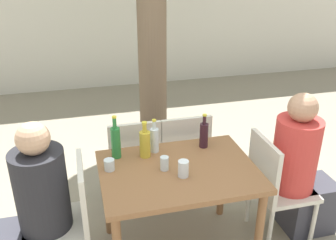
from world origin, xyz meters
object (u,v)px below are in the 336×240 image
object	(u,v)px
drinking_glass_2	(109,165)
drinking_glass_1	(183,169)
patio_chair_3	(183,152)
green_bottle_2	(116,142)
person_seated_1	(301,173)
water_bottle_1	(154,139)
dining_table_front	(178,181)
patio_chair_2	(134,159)
person_seated_0	(33,215)
drinking_glass_0	(164,163)
oil_cruet_3	(145,143)
wine_bottle_0	(204,134)
patio_chair_0	(69,215)
patio_chair_1	(274,183)

from	to	relation	value
drinking_glass_2	drinking_glass_1	bearing A→B (deg)	-23.16
patio_chair_3	green_bottle_2	xyz separation A→B (m)	(-0.63, -0.36, 0.38)
person_seated_1	water_bottle_1	world-z (taller)	person_seated_1
dining_table_front	drinking_glass_1	size ratio (longest dim) A/B	9.40
water_bottle_1	green_bottle_2	bearing A→B (deg)	-177.27
patio_chair_2	person_seated_0	xyz separation A→B (m)	(-0.80, -0.64, 0.04)
green_bottle_2	drinking_glass_0	world-z (taller)	green_bottle_2
oil_cruet_3	drinking_glass_2	world-z (taller)	oil_cruet_3
patio_chair_2	wine_bottle_0	xyz separation A→B (m)	(0.50, -0.37, 0.36)
person_seated_0	patio_chair_2	bearing A→B (deg)	128.82
drinking_glass_1	person_seated_1	bearing A→B (deg)	5.47
person_seated_0	drinking_glass_2	distance (m)	0.61
patio_chair_3	water_bottle_1	bearing A→B (deg)	46.56
patio_chair_2	green_bottle_2	world-z (taller)	green_bottle_2
patio_chair_2	person_seated_1	bearing A→B (deg)	152.68
wine_bottle_0	water_bottle_1	bearing A→B (deg)	176.83
person_seated_1	drinking_glass_2	xyz separation A→B (m)	(-1.49, 0.11, 0.24)
patio_chair_2	drinking_glass_2	size ratio (longest dim) A/B	11.06
patio_chair_0	water_bottle_1	size ratio (longest dim) A/B	3.33
green_bottle_2	oil_cruet_3	world-z (taller)	green_bottle_2
dining_table_front	drinking_glass_2	xyz separation A→B (m)	(-0.48, 0.11, 0.14)
patio_chair_1	patio_chair_2	size ratio (longest dim) A/B	1.00
person_seated_0	drinking_glass_2	size ratio (longest dim) A/B	15.12
patio_chair_0	patio_chair_2	bearing A→B (deg)	138.55
green_bottle_2	drinking_glass_0	xyz separation A→B (m)	(0.31, -0.26, -0.08)
dining_table_front	wine_bottle_0	size ratio (longest dim) A/B	3.99
wine_bottle_0	water_bottle_1	size ratio (longest dim) A/B	1.03
dining_table_front	patio_chair_2	xyz separation A→B (m)	(-0.22, 0.64, -0.15)
wine_bottle_0	patio_chair_0	bearing A→B (deg)	-165.89
dining_table_front	drinking_glass_1	world-z (taller)	drinking_glass_1
person_seated_0	patio_chair_1	bearing A→B (deg)	90.00
patio_chair_3	person_seated_1	bearing A→B (deg)	141.13
green_bottle_2	oil_cruet_3	distance (m)	0.22
wine_bottle_0	oil_cruet_3	xyz separation A→B (m)	(-0.48, -0.03, 0.00)
patio_chair_1	drinking_glass_1	bearing A→B (deg)	97.06
drinking_glass_0	wine_bottle_0	bearing A→B (deg)	33.61
oil_cruet_3	dining_table_front	bearing A→B (deg)	-50.60
person_seated_1	drinking_glass_0	xyz separation A→B (m)	(-1.12, 0.02, 0.25)
patio_chair_2	green_bottle_2	size ratio (longest dim) A/B	2.67
patio_chair_1	person_seated_0	bearing A→B (deg)	90.00
patio_chair_2	drinking_glass_2	xyz separation A→B (m)	(-0.25, -0.53, 0.29)
green_bottle_2	wine_bottle_0	bearing A→B (deg)	-0.63
patio_chair_1	green_bottle_2	world-z (taller)	green_bottle_2
dining_table_front	patio_chair_3	world-z (taller)	patio_chair_3
patio_chair_1	person_seated_1	world-z (taller)	person_seated_1
wine_bottle_0	patio_chair_3	bearing A→B (deg)	98.99
wine_bottle_0	drinking_glass_1	xyz separation A→B (m)	(-0.27, -0.37, -0.05)
patio_chair_2	wine_bottle_0	world-z (taller)	wine_bottle_0
patio_chair_1	wine_bottle_0	world-z (taller)	wine_bottle_0
person_seated_0	person_seated_1	world-z (taller)	person_seated_1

